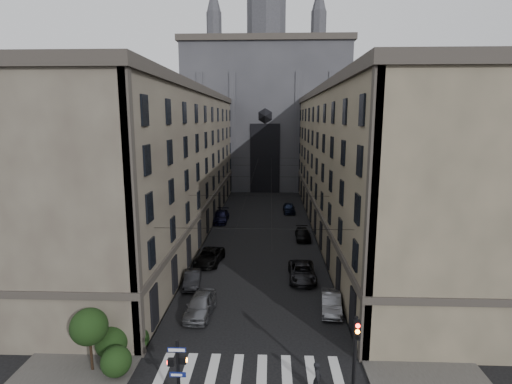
# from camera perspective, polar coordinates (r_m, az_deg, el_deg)

# --- Properties ---
(sidewalk_left) EXTENTS (7.00, 80.00, 0.15)m
(sidewalk_left) POSITION_cam_1_polar(r_m,az_deg,el_deg) (56.20, -10.00, -5.15)
(sidewalk_left) COLOR #383533
(sidewalk_left) RESTS_ON ground
(sidewalk_right) EXTENTS (7.00, 80.00, 0.15)m
(sidewalk_right) POSITION_cam_1_polar(r_m,az_deg,el_deg) (55.75, 11.71, -5.34)
(sidewalk_right) COLOR #383533
(sidewalk_right) RESTS_ON ground
(zebra_crossing) EXTENTS (11.00, 3.20, 0.01)m
(zebra_crossing) POSITION_cam_1_polar(r_m,az_deg,el_deg) (26.61, -0.92, -24.07)
(zebra_crossing) COLOR beige
(zebra_crossing) RESTS_ON ground
(building_left) EXTENTS (13.60, 60.60, 18.85)m
(building_left) POSITION_cam_1_polar(r_m,az_deg,el_deg) (55.16, -13.30, 4.25)
(building_left) COLOR #484037
(building_left) RESTS_ON ground
(building_right) EXTENTS (13.60, 60.60, 18.85)m
(building_right) POSITION_cam_1_polar(r_m,az_deg,el_deg) (54.57, 15.13, 4.10)
(building_right) COLOR brown
(building_right) RESTS_ON ground
(gothic_tower) EXTENTS (35.00, 23.00, 58.00)m
(gothic_tower) POSITION_cam_1_polar(r_m,az_deg,el_deg) (91.87, 1.43, 12.21)
(gothic_tower) COLOR #2D2D33
(gothic_tower) RESTS_ON ground
(pedestrian_signal_left) EXTENTS (1.02, 0.38, 4.00)m
(pedestrian_signal_left) POSITION_cam_1_polar(r_m,az_deg,el_deg) (22.88, -11.09, -23.68)
(pedestrian_signal_left) COLOR black
(pedestrian_signal_left) RESTS_ON ground
(traffic_light_right) EXTENTS (0.34, 0.50, 5.20)m
(traffic_light_right) POSITION_cam_1_polar(r_m,az_deg,el_deg) (22.63, 13.98, -21.31)
(traffic_light_right) COLOR black
(traffic_light_right) RESTS_ON ground
(shrub_cluster) EXTENTS (3.90, 4.40, 3.90)m
(shrub_cluster) POSITION_cam_1_polar(r_m,az_deg,el_deg) (27.47, -20.54, -19.18)
(shrub_cluster) COLOR black
(shrub_cluster) RESTS_ON sidewalk_left
(tram_wires) EXTENTS (14.00, 60.00, 0.43)m
(tram_wires) POSITION_cam_1_polar(r_m,az_deg,el_deg) (53.10, 0.82, 2.01)
(tram_wires) COLOR black
(tram_wires) RESTS_ON ground
(car_left_near) EXTENTS (2.27, 4.94, 1.64)m
(car_left_near) POSITION_cam_1_polar(r_m,az_deg,el_deg) (32.52, -7.95, -15.65)
(car_left_near) COLOR slate
(car_left_near) RESTS_ON ground
(car_left_midnear) EXTENTS (1.85, 4.17, 1.33)m
(car_left_midnear) POSITION_cam_1_polar(r_m,az_deg,el_deg) (37.68, -9.07, -12.15)
(car_left_midnear) COLOR black
(car_left_midnear) RESTS_ON ground
(car_left_midfar) EXTENTS (3.04, 5.58, 1.48)m
(car_left_midfar) POSITION_cam_1_polar(r_m,az_deg,el_deg) (42.80, -6.72, -9.17)
(car_left_midfar) COLOR black
(car_left_midfar) RESTS_ON ground
(car_left_far) EXTENTS (2.28, 5.55, 1.61)m
(car_left_far) POSITION_cam_1_polar(r_m,az_deg,el_deg) (59.23, -5.11, -3.49)
(car_left_far) COLOR black
(car_left_far) RESTS_ON ground
(car_right_near) EXTENTS (1.94, 4.45, 1.42)m
(car_right_near) POSITION_cam_1_polar(r_m,az_deg,el_deg) (33.33, 10.69, -15.27)
(car_right_near) COLOR slate
(car_right_near) RESTS_ON ground
(car_right_midnear) EXTENTS (2.52, 5.40, 1.49)m
(car_right_midnear) POSITION_cam_1_polar(r_m,az_deg,el_deg) (38.83, 6.61, -11.26)
(car_right_midnear) COLOR black
(car_right_midnear) RESTS_ON ground
(car_right_midfar) EXTENTS (1.85, 4.51, 1.31)m
(car_right_midfar) POSITION_cam_1_polar(r_m,az_deg,el_deg) (50.97, 6.71, -6.02)
(car_right_midfar) COLOR black
(car_right_midfar) RESTS_ON ground
(car_right_far) EXTENTS (1.94, 4.63, 1.56)m
(car_right_far) POSITION_cam_1_polar(r_m,az_deg,el_deg) (64.74, 4.75, -2.29)
(car_right_far) COLOR black
(car_right_far) RESTS_ON ground
(pedestrian) EXTENTS (0.58, 0.77, 1.92)m
(pedestrian) POSITION_cam_1_polar(r_m,az_deg,el_deg) (24.54, 8.74, -24.83)
(pedestrian) COLOR black
(pedestrian) RESTS_ON ground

